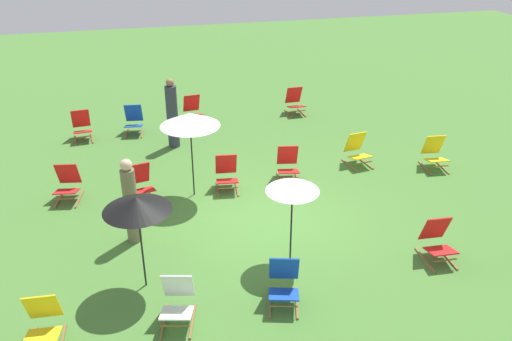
% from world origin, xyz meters
% --- Properties ---
extents(ground_plane, '(40.00, 40.00, 0.00)m').
position_xyz_m(ground_plane, '(0.00, 0.00, 0.00)').
color(ground_plane, '#477A33').
extents(deckchair_0, '(0.65, 0.85, 0.83)m').
position_xyz_m(deckchair_0, '(-2.20, -2.60, 0.37)').
color(deckchair_0, olive).
rests_on(deckchair_0, ground).
extents(deckchair_1, '(0.61, 0.84, 0.83)m').
position_xyz_m(deckchair_1, '(-2.54, 1.45, 0.37)').
color(deckchair_1, olive).
rests_on(deckchair_1, ground).
extents(deckchair_2, '(0.62, 0.84, 0.83)m').
position_xyz_m(deckchair_2, '(0.87, 1.57, 0.37)').
color(deckchair_2, olive).
rests_on(deckchair_2, ground).
extents(deckchair_3, '(0.67, 0.86, 0.83)m').
position_xyz_m(deckchair_3, '(-0.49, -2.58, 0.37)').
color(deckchair_3, olive).
rests_on(deckchair_3, ground).
extents(deckchair_5, '(0.49, 0.77, 0.83)m').
position_xyz_m(deckchair_5, '(2.39, 5.75, 0.37)').
color(deckchair_5, olive).
rests_on(deckchair_5, ground).
extents(deckchair_6, '(0.61, 0.83, 0.83)m').
position_xyz_m(deckchair_6, '(-4.10, 1.82, 0.37)').
color(deckchair_6, olive).
rests_on(deckchair_6, ground).
extents(deckchair_7, '(0.54, 0.80, 0.83)m').
position_xyz_m(deckchair_7, '(-3.94, 5.25, 0.37)').
color(deckchair_7, olive).
rests_on(deckchair_7, ground).
extents(deckchair_8, '(0.56, 0.81, 0.83)m').
position_xyz_m(deckchair_8, '(-0.63, 1.44, 0.37)').
color(deckchair_8, olive).
rests_on(deckchair_8, ground).
extents(deckchair_9, '(0.56, 0.81, 0.83)m').
position_xyz_m(deckchair_9, '(4.54, 1.27, 0.37)').
color(deckchair_9, olive).
rests_on(deckchair_9, ground).
extents(deckchair_10, '(0.55, 0.80, 0.83)m').
position_xyz_m(deckchair_10, '(-0.78, 5.78, 0.37)').
color(deckchair_10, olive).
rests_on(deckchair_10, ground).
extents(deckchair_11, '(0.57, 0.82, 0.83)m').
position_xyz_m(deckchair_11, '(2.78, 1.90, 0.37)').
color(deckchair_11, olive).
rests_on(deckchair_11, ground).
extents(deckchair_12, '(0.53, 0.79, 0.83)m').
position_xyz_m(deckchair_12, '(-4.16, -2.60, 0.37)').
color(deckchair_12, olive).
rests_on(deckchair_12, ground).
extents(deckchair_13, '(0.53, 0.79, 0.83)m').
position_xyz_m(deckchair_13, '(2.56, -2.12, 0.37)').
color(deckchair_13, olive).
rests_on(deckchair_13, ground).
extents(deckchair_14, '(0.58, 0.82, 0.83)m').
position_xyz_m(deckchair_14, '(-2.53, 5.34, 0.37)').
color(deckchair_14, olive).
rests_on(deckchair_14, ground).
extents(umbrella_0, '(0.94, 0.94, 1.65)m').
position_xyz_m(umbrella_0, '(-0.04, -1.51, 1.54)').
color(umbrella_0, black).
rests_on(umbrella_0, ground).
extents(umbrella_1, '(1.11, 1.11, 1.72)m').
position_xyz_m(umbrella_1, '(-2.65, -1.61, 1.60)').
color(umbrella_1, black).
rests_on(umbrella_1, ground).
extents(umbrella_2, '(1.28, 1.28, 1.95)m').
position_xyz_m(umbrella_2, '(-1.40, 1.34, 1.80)').
color(umbrella_2, black).
rests_on(umbrella_2, ground).
extents(person_0, '(0.34, 0.34, 1.73)m').
position_xyz_m(person_0, '(-2.77, -0.17, 0.84)').
color(person_0, '#72664C').
rests_on(person_0, ground).
extents(person_1, '(0.40, 0.40, 1.88)m').
position_xyz_m(person_1, '(-1.53, 4.14, 0.89)').
color(person_1, '#333847').
rests_on(person_1, ground).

